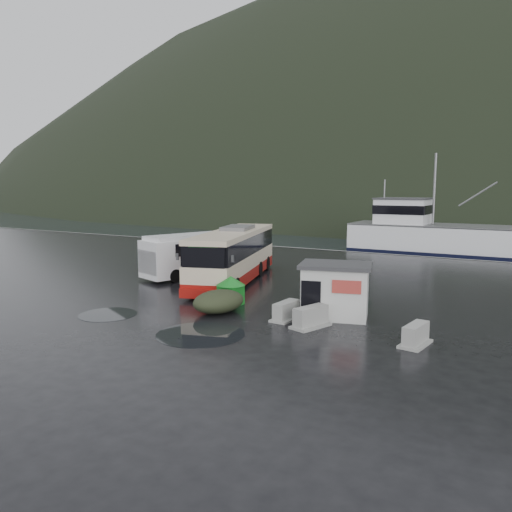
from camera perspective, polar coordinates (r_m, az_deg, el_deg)
The scene contains 14 objects.
ground at distance 25.44m, azimuth -4.02°, elevation -4.61°, with size 160.00×160.00×0.00m, color black.
harbor_water at distance 131.36m, azimuth 24.19°, elevation 4.87°, with size 300.00×180.00×0.02m, color black.
quay_edge at distance 43.21m, azimuth 11.07°, elevation 0.47°, with size 160.00×0.60×1.50m, color #999993.
coach_bus at distance 29.37m, azimuth -2.52°, elevation -2.89°, with size 2.87×11.36×3.21m, color beige, non-canonical shape.
white_van at distance 31.05m, azimuth -7.25°, elevation -2.35°, with size 2.19×6.37×2.66m, color white, non-canonical shape.
waste_bin_left at distance 23.60m, azimuth -2.88°, elevation -5.59°, with size 0.99×0.99×1.37m, color #167D21, non-canonical shape.
waste_bin_right at distance 22.77m, azimuth 10.51°, elevation -6.22°, with size 1.10×1.10×1.54m, color #167D21, non-canonical shape.
dome_tent at distance 22.25m, azimuth -4.28°, elevation -6.45°, with size 1.82×2.54×1.00m, color #2B321E, non-canonical shape.
ticket_kiosk at distance 21.74m, azimuth 8.99°, elevation -6.87°, with size 2.96×2.24×2.31m, color silver, non-canonical shape.
jersey_barrier_a at distance 20.07m, azimuth 6.25°, elevation -8.08°, with size 0.83×1.67×0.83m, color #999993, non-canonical shape.
jersey_barrier_b at distance 21.06m, azimuth 3.44°, elevation -7.27°, with size 0.77×1.54×0.77m, color #999993, non-canonical shape.
jersey_barrier_c at distance 18.64m, azimuth 17.73°, elevation -9.68°, with size 0.76×1.53×0.76m, color #999993, non-canonical shape.
fishing_trawler at distance 50.98m, azimuth 22.63°, elevation 1.13°, with size 25.00×5.49×10.00m, color white, non-canonical shape.
puddles at distance 22.21m, azimuth -3.68°, elevation -6.45°, with size 10.57×10.97×0.01m.
Camera 1 is at (14.01, -20.49, 5.54)m, focal length 35.00 mm.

